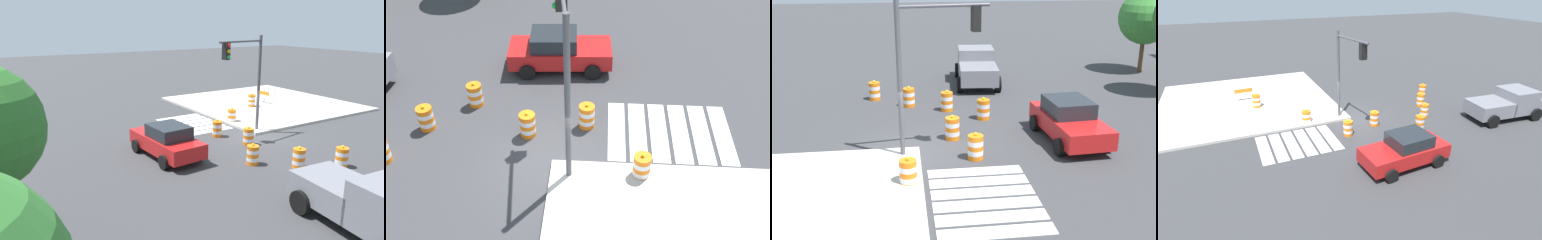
% 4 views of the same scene
% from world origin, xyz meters
% --- Properties ---
extents(ground_plane, '(120.00, 120.00, 0.00)m').
position_xyz_m(ground_plane, '(0.00, 0.00, 0.00)').
color(ground_plane, '#38383A').
extents(crosswalk_stripes, '(4.35, 3.20, 0.02)m').
position_xyz_m(crosswalk_stripes, '(4.00, 1.80, 0.01)').
color(crosswalk_stripes, silver).
rests_on(crosswalk_stripes, ground).
extents(sports_car, '(4.41, 2.35, 1.63)m').
position_xyz_m(sports_car, '(-0.32, 5.93, 0.81)').
color(sports_car, red).
rests_on(sports_car, ground).
extents(pickup_truck, '(5.30, 2.69, 1.92)m').
position_xyz_m(pickup_truck, '(-9.70, 3.72, 0.97)').
color(pickup_truck, slate).
rests_on(pickup_truck, ground).
extents(traffic_barrel_near_corner, '(0.56, 0.56, 1.02)m').
position_xyz_m(traffic_barrel_near_corner, '(-3.26, 3.02, 0.45)').
color(traffic_barrel_near_corner, orange).
rests_on(traffic_barrel_near_corner, ground).
extents(traffic_barrel_crosswalk_end, '(0.56, 0.56, 1.02)m').
position_xyz_m(traffic_barrel_crosswalk_end, '(1.04, 1.98, 0.45)').
color(traffic_barrel_crosswalk_end, orange).
rests_on(traffic_barrel_crosswalk_end, ground).
extents(traffic_barrel_median_near, '(0.56, 0.56, 1.02)m').
position_xyz_m(traffic_barrel_median_near, '(2.88, -0.46, 0.45)').
color(traffic_barrel_median_near, orange).
rests_on(traffic_barrel_median_near, ground).
extents(traffic_barrel_median_far, '(0.56, 0.56, 1.02)m').
position_xyz_m(traffic_barrel_median_far, '(-6.96, -1.93, 0.45)').
color(traffic_barrel_median_far, orange).
rests_on(traffic_barrel_median_far, ground).
extents(traffic_barrel_far_curb, '(0.56, 0.56, 1.02)m').
position_xyz_m(traffic_barrel_far_curb, '(-4.67, 1.52, 0.45)').
color(traffic_barrel_far_curb, orange).
rests_on(traffic_barrel_far_curb, ground).
extents(traffic_barrel_lane_center, '(0.56, 0.56, 1.02)m').
position_xyz_m(traffic_barrel_lane_center, '(-5.59, -0.23, 0.45)').
color(traffic_barrel_lane_center, orange).
rests_on(traffic_barrel_lane_center, ground).
extents(traffic_barrel_opposite_curb, '(0.56, 0.56, 1.02)m').
position_xyz_m(traffic_barrel_opposite_curb, '(-1.00, 1.38, 0.45)').
color(traffic_barrel_opposite_curb, orange).
rests_on(traffic_barrel_opposite_curb, ground).
extents(traffic_light_pole, '(0.76, 3.27, 5.50)m').
position_xyz_m(traffic_light_pole, '(0.43, 0.52, 3.91)').
color(traffic_light_pole, '#4C4C51').
rests_on(traffic_light_pole, sidewalk_corner).
extents(street_tree_streetside_mid, '(3.25, 3.25, 5.00)m').
position_xyz_m(street_tree_streetside_mid, '(-11.00, 14.39, 3.36)').
color(street_tree_streetside_mid, brown).
rests_on(street_tree_streetside_mid, ground).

